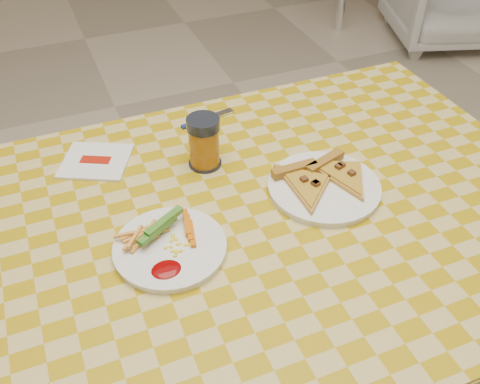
% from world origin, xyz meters
% --- Properties ---
extents(table, '(1.28, 0.88, 0.76)m').
position_xyz_m(table, '(0.00, 0.00, 0.68)').
color(table, white).
rests_on(table, ground).
extents(plate_left, '(0.23, 0.23, 0.01)m').
position_xyz_m(plate_left, '(-0.17, -0.03, 0.76)').
color(plate_left, white).
rests_on(plate_left, table).
extents(plate_right, '(0.23, 0.23, 0.01)m').
position_xyz_m(plate_right, '(0.17, 0.02, 0.76)').
color(plate_right, white).
rests_on(plate_right, table).
extents(fries_veggies, '(0.16, 0.15, 0.04)m').
position_xyz_m(fries_veggies, '(-0.18, -0.01, 0.78)').
color(fries_veggies, gold).
rests_on(fries_veggies, plate_left).
extents(pizza_slices, '(0.23, 0.22, 0.02)m').
position_xyz_m(pizza_slices, '(0.17, 0.03, 0.78)').
color(pizza_slices, gold).
rests_on(pizza_slices, plate_right).
extents(drink_glass, '(0.07, 0.07, 0.12)m').
position_xyz_m(drink_glass, '(-0.03, 0.19, 0.81)').
color(drink_glass, black).
rests_on(drink_glass, table).
extents(napkin, '(0.18, 0.18, 0.01)m').
position_xyz_m(napkin, '(-0.25, 0.29, 0.76)').
color(napkin, white).
rests_on(napkin, table).
extents(fork, '(0.14, 0.04, 0.01)m').
position_xyz_m(fork, '(0.04, 0.36, 0.76)').
color(fork, navy).
rests_on(fork, table).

